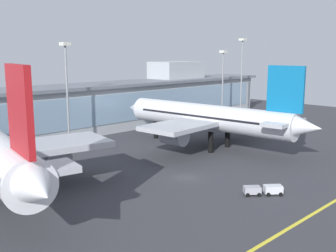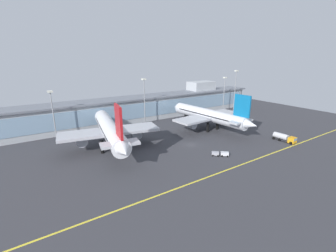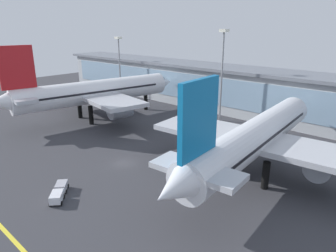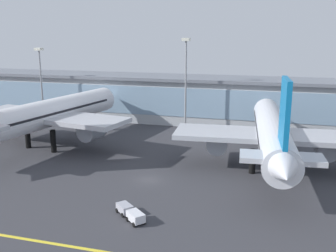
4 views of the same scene
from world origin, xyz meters
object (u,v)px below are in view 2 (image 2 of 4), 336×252
airliner_near_left (110,130)px  apron_light_mast_centre (144,95)px  fuel_tanker_truck (285,138)px  apron_light_mast_far_east (235,85)px  baggage_tug_near (220,154)px  apron_light_mast_east (224,89)px  airliner_near_right (208,115)px  apron_light_mast_west (52,108)px

airliner_near_left → apron_light_mast_centre: bearing=-40.5°
airliner_near_left → fuel_tanker_truck: size_ratio=5.47×
apron_light_mast_far_east → fuel_tanker_truck: bearing=-117.7°
baggage_tug_near → fuel_tanker_truck: bearing=34.0°
fuel_tanker_truck → apron_light_mast_east: bearing=158.2°
apron_light_mast_east → apron_light_mast_far_east: apron_light_mast_far_east is taller
airliner_near_left → apron_light_mast_far_east: size_ratio=2.03×
baggage_tug_near → apron_light_mast_east: apron_light_mast_east is taller
fuel_tanker_truck → apron_light_mast_far_east: 56.89m
airliner_near_right → apron_light_mast_west: 65.17m
apron_light_mast_centre → airliner_near_right: bearing=-46.6°
airliner_near_right → apron_light_mast_east: 38.92m
airliner_near_right → fuel_tanker_truck: 32.52m
fuel_tanker_truck → apron_light_mast_far_east: apron_light_mast_far_east is taller
apron_light_mast_centre → apron_light_mast_east: (52.80, -1.05, -0.88)m
fuel_tanker_truck → apron_light_mast_centre: (-35.41, 50.83, 13.36)m
fuel_tanker_truck → airliner_near_right: bearing=-155.7°
apron_light_mast_centre → apron_light_mast_far_east: size_ratio=0.91×
airliner_near_left → apron_light_mast_east: size_ratio=2.38×
apron_light_mast_west → baggage_tug_near: bearing=-47.1°
airliner_near_left → apron_light_mast_west: apron_light_mast_west is taller
apron_light_mast_east → apron_light_mast_far_east: 8.49m
apron_light_mast_centre → airliner_near_left: bearing=-140.4°
baggage_tug_near → apron_light_mast_far_east: bearing=79.2°
airliner_near_left → apron_light_mast_east: apron_light_mast_east is taller
apron_light_mast_east → apron_light_mast_west: bearing=179.2°
airliner_near_left → apron_light_mast_east: (77.52, 19.39, 6.89)m
airliner_near_right → apron_light_mast_east: size_ratio=2.32×
apron_light_mast_centre → apron_light_mast_east: bearing=-1.1°
airliner_near_right → apron_light_mast_far_east: 45.75m
baggage_tug_near → apron_light_mast_west: (-43.79, 47.16, 12.58)m
airliner_near_right → apron_light_mast_centre: (-20.94, 22.16, 8.25)m
apron_light_mast_east → fuel_tanker_truck: bearing=-109.3°
airliner_near_right → fuel_tanker_truck: airliner_near_right is taller
apron_light_mast_centre → apron_light_mast_west: bearing=179.7°
airliner_near_right → apron_light_mast_far_east: bearing=-68.6°
airliner_near_left → fuel_tanker_truck: airliner_near_left is taller
airliner_near_left → apron_light_mast_far_east: 88.08m
airliner_near_left → apron_light_mast_west: (-15.18, 20.66, 6.27)m
apron_light_mast_west → apron_light_mast_centre: size_ratio=0.88×
airliner_near_left → baggage_tug_near: airliner_near_left is taller
airliner_near_right → fuel_tanker_truck: bearing=-158.4°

